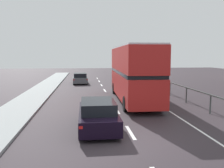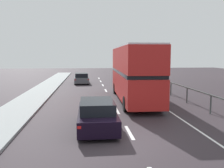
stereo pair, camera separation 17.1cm
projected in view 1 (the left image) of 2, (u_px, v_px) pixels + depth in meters
name	position (u px, v px, depth m)	size (l,w,h in m)	color
ground_plane	(134.00, 139.00, 10.48)	(73.43, 120.00, 0.10)	#31292E
lane_paint_markings	(138.00, 101.00, 19.08)	(3.47, 46.00, 0.01)	silver
bridge_side_railing	(178.00, 87.00, 19.89)	(0.10, 42.00, 1.20)	#474F4E
double_decker_bus_red	(133.00, 72.00, 18.80)	(2.74, 10.49, 4.28)	#B41E1C
hatchback_car_near	(98.00, 114.00, 11.84)	(1.86, 4.54, 1.40)	black
sedan_car_ahead	(80.00, 78.00, 31.07)	(1.96, 4.31, 1.35)	#4C5157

